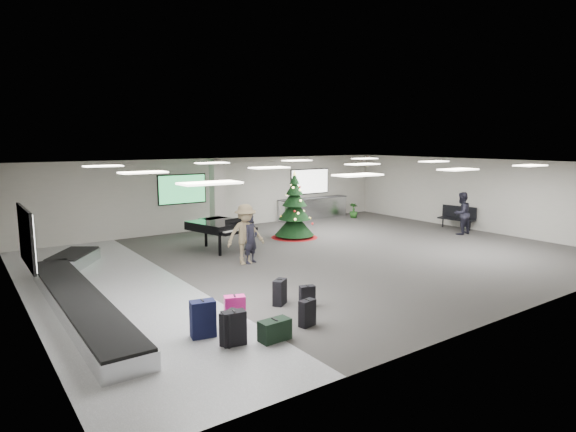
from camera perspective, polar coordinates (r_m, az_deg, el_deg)
ground at (r=16.75m, az=3.60°, el=-4.83°), size 18.00×18.00×0.00m
room_envelope at (r=16.65m, az=1.21°, el=3.24°), size 18.02×14.02×3.21m
baggage_carousel at (r=13.35m, az=-23.71°, el=-8.22°), size 2.28×9.71×0.43m
service_counter at (r=24.83m, az=3.01°, el=0.95°), size 4.05×0.65×1.08m
suitcase_0 at (r=9.76m, az=-6.83°, el=-13.02°), size 0.49×0.40×0.69m
suitcase_1 at (r=10.60m, az=2.29°, el=-11.41°), size 0.41×0.27×0.60m
pink_suitcase at (r=10.57m, az=-6.32°, el=-11.19°), size 0.50×0.39×0.71m
suitcase_3 at (r=11.89m, az=-0.98°, el=-9.01°), size 0.47×0.43×0.65m
navy_suitcase at (r=10.15m, az=-10.05°, el=-11.92°), size 0.55×0.39×0.79m
suitcase_5 at (r=9.72m, az=-6.44°, el=-13.06°), size 0.50×0.33×0.71m
green_duffel at (r=9.91m, az=-1.58°, el=-13.36°), size 0.66×0.35×0.45m
suitcase_7 at (r=11.73m, az=2.28°, el=-9.51°), size 0.41×0.29×0.55m
christmas_tree at (r=19.87m, az=0.77°, el=0.14°), size 1.94×1.94×2.77m
grand_piano at (r=17.79m, az=-8.01°, el=-1.19°), size 2.12×2.50×1.24m
bench at (r=23.25m, az=19.50°, el=-0.01°), size 0.83×1.69×1.03m
traveler_a at (r=15.76m, az=-4.42°, el=-2.69°), size 0.70×0.58×1.63m
traveler_b at (r=15.63m, az=-5.06°, el=-2.18°), size 1.35×0.90×1.96m
traveler_bench at (r=21.81m, az=19.86°, el=0.30°), size 0.89×0.69×1.82m
potted_plant_left at (r=23.19m, az=0.91°, el=-0.01°), size 0.54×0.52×0.76m
potted_plant_right at (r=25.26m, az=7.77°, el=0.67°), size 0.61×0.61×0.79m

